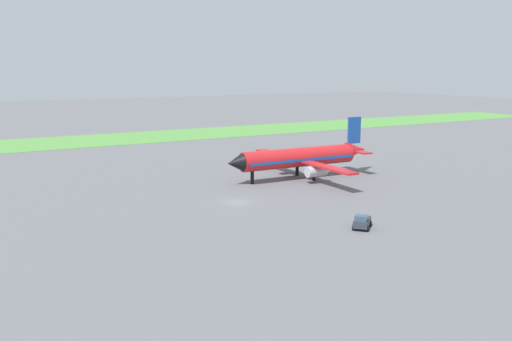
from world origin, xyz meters
name	(u,v)px	position (x,y,z in m)	size (l,w,h in m)	color
ground_plane	(237,202)	(0.00, 0.00, 0.00)	(600.00, 600.00, 0.00)	slate
grass_taxiway_strip	(95,140)	(0.00, 84.55, 0.04)	(360.00, 28.00, 0.08)	#549342
airplane_midfield_jet	(301,158)	(18.95, 10.13, 3.92)	(30.20, 30.81, 10.89)	red
pushback_tug_near_gate	(362,222)	(6.98, -20.57, 0.91)	(3.91, 3.70, 1.95)	#2D333D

